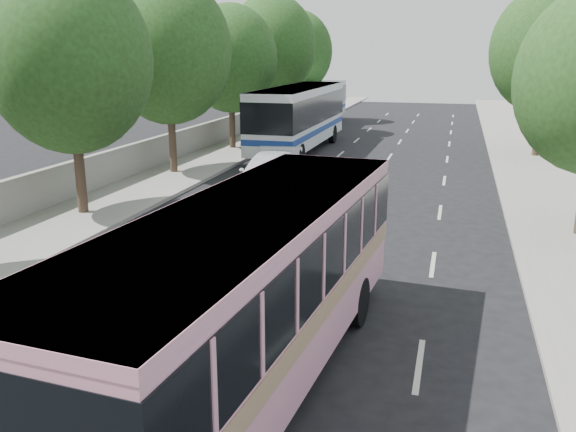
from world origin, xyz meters
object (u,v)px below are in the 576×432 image
(pink_bus, at_px, (250,278))
(pink_taxi, at_px, (277,186))
(tour_coach_front, at_px, (299,113))
(tour_coach_rear, at_px, (319,100))
(white_pickup, at_px, (270,175))

(pink_bus, xyz_separation_m, pink_taxi, (-3.30, 12.83, -1.29))
(tour_coach_front, height_order, tour_coach_rear, tour_coach_front)
(tour_coach_rear, bearing_deg, tour_coach_front, -82.40)
(pink_taxi, xyz_separation_m, tour_coach_front, (-2.50, 13.16, 1.50))
(pink_bus, xyz_separation_m, tour_coach_rear, (-7.60, 39.34, -0.08))
(pink_bus, relative_size, white_pickup, 1.85)
(pink_bus, bearing_deg, white_pickup, 110.58)
(white_pickup, bearing_deg, tour_coach_front, 91.41)
(pink_bus, distance_m, white_pickup, 15.20)
(pink_taxi, relative_size, tour_coach_rear, 0.42)
(tour_coach_front, bearing_deg, white_pickup, -81.13)
(pink_bus, height_order, pink_taxi, pink_bus)
(pink_bus, distance_m, tour_coach_rear, 40.07)
(pink_taxi, distance_m, white_pickup, 1.93)
(pink_bus, xyz_separation_m, white_pickup, (-4.12, 14.57, -1.25))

